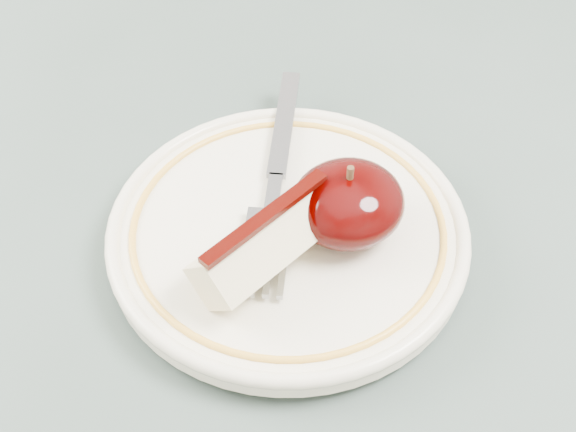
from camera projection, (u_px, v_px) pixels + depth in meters
name	position (u px, v px, depth m)	size (l,w,h in m)	color
table	(223.00, 342.00, 0.54)	(0.90, 0.90, 0.75)	brown
plate	(288.00, 232.00, 0.48)	(0.21, 0.21, 0.02)	#ECE4C6
apple_half	(348.00, 203.00, 0.46)	(0.07, 0.06, 0.05)	black
apple_wedge	(266.00, 242.00, 0.44)	(0.10, 0.07, 0.04)	beige
fork	(276.00, 178.00, 0.49)	(0.12, 0.17, 0.00)	gray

